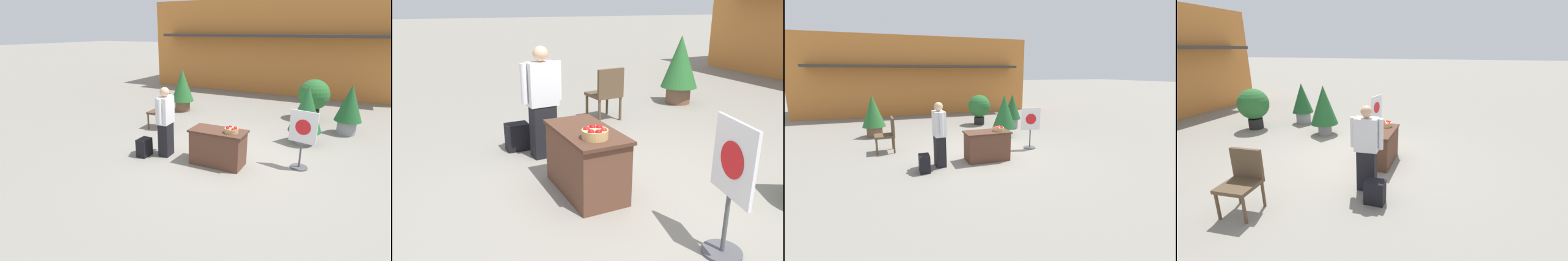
# 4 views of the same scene
# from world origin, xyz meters

# --- Properties ---
(ground_plane) EXTENTS (120.00, 120.00, 0.00)m
(ground_plane) POSITION_xyz_m (0.00, 0.00, 0.00)
(ground_plane) COLOR gray
(storefront_building) EXTENTS (12.43, 4.89, 4.16)m
(storefront_building) POSITION_xyz_m (-0.89, 9.69, 2.08)
(storefront_building) COLOR #C67533
(storefront_building) RESTS_ON ground_plane
(display_table) EXTENTS (1.19, 0.62, 0.78)m
(display_table) POSITION_xyz_m (-0.08, -0.55, 0.39)
(display_table) COLOR brown
(display_table) RESTS_ON ground_plane
(apple_basket) EXTENTS (0.29, 0.29, 0.13)m
(apple_basket) POSITION_xyz_m (0.23, -0.59, 0.84)
(apple_basket) COLOR tan
(apple_basket) RESTS_ON display_table
(person_visitor) EXTENTS (0.29, 0.61, 1.61)m
(person_visitor) POSITION_xyz_m (-1.35, -0.63, 0.82)
(person_visitor) COLOR black
(person_visitor) RESTS_ON ground_plane
(backpack) EXTENTS (0.24, 0.34, 0.42)m
(backpack) POSITION_xyz_m (-1.78, -0.92, 0.21)
(backpack) COLOR black
(backpack) RESTS_ON ground_plane
(poster_board) EXTENTS (0.57, 0.36, 1.26)m
(poster_board) POSITION_xyz_m (1.56, 0.04, 0.68)
(poster_board) COLOR #4C4C51
(poster_board) RESTS_ON ground_plane
(patio_chair) EXTENTS (0.59, 0.59, 1.02)m
(patio_chair) POSITION_xyz_m (-2.58, 1.06, 0.58)
(patio_chair) COLOR brown
(patio_chair) RESTS_ON ground_plane
(potted_plant_near_left) EXTENTS (0.72, 0.72, 1.41)m
(potted_plant_near_left) POSITION_xyz_m (2.35, 2.98, 0.79)
(potted_plant_near_left) COLOR gray
(potted_plant_near_left) RESTS_ON ground_plane
(potted_plant_far_right) EXTENTS (0.83, 0.83, 1.51)m
(potted_plant_far_right) POSITION_xyz_m (1.39, 1.65, 0.87)
(potted_plant_far_right) COLOR gray
(potted_plant_far_right) RESTS_ON ground_plane
(potted_plant_near_right) EXTENTS (0.80, 0.80, 1.51)m
(potted_plant_near_right) POSITION_xyz_m (-3.07, 3.17, 0.84)
(potted_plant_near_right) COLOR brown
(potted_plant_near_right) RESTS_ON ground_plane
(potted_plant_far_left) EXTENTS (0.98, 0.98, 1.32)m
(potted_plant_far_left) POSITION_xyz_m (1.27, 4.12, 0.78)
(potted_plant_far_left) COLOR black
(potted_plant_far_left) RESTS_ON ground_plane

